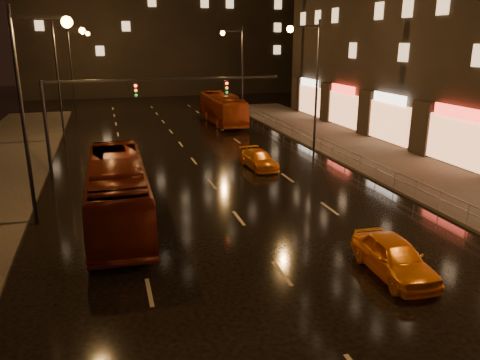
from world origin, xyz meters
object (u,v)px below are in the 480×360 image
object	(u,v)px
bus_red	(118,191)
taxi_far	(259,159)
bus_curb	(222,109)
taxi_near	(394,257)

from	to	relation	value
bus_red	taxi_far	bearing A→B (deg)	39.07
bus_red	bus_curb	size ratio (longest dim) A/B	1.02
bus_red	bus_curb	xyz separation A→B (m)	(11.72, 26.18, -0.03)
bus_curb	taxi_far	xyz separation A→B (m)	(-2.00, -18.46, -0.95)
bus_curb	taxi_far	bearing A→B (deg)	-96.45
bus_red	taxi_far	world-z (taller)	bus_red
taxi_near	taxi_far	xyz separation A→B (m)	(0.00, 16.10, -0.13)
bus_red	taxi_far	xyz separation A→B (m)	(9.72, 7.72, -0.98)
bus_red	taxi_far	distance (m)	12.45
taxi_near	taxi_far	distance (m)	16.10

